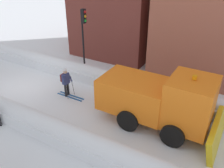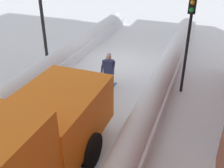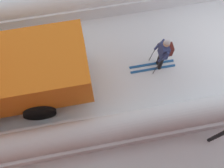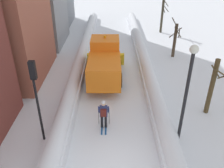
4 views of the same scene
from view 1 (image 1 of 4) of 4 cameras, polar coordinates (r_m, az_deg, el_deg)
name	(u,v)px [view 1 (image 1 of 4)]	position (r m, az deg, el deg)	size (l,w,h in m)	color
ground_plane	(178,139)	(12.13, 15.07, -12.29)	(80.00, 80.00, 0.00)	white
snowbank_left	(194,102)	(14.08, 18.58, -4.08)	(1.10, 36.00, 1.09)	white
building_brick_near	(121,0)	(20.85, 2.11, 18.92)	(6.42, 6.40, 8.44)	brown
plow_truck	(160,100)	(11.97, 11.10, -3.56)	(3.20, 5.98, 3.12)	orange
skier	(66,81)	(14.67, -10.65, 0.73)	(0.62, 1.80, 1.81)	black
traffic_light_pole	(84,30)	(16.67, -6.58, 12.41)	(0.28, 0.42, 4.48)	black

